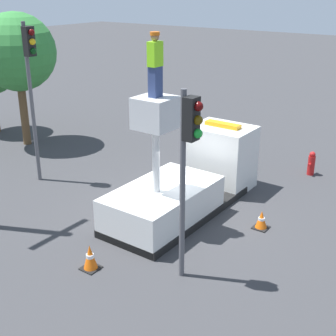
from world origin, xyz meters
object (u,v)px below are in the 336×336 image
at_px(traffic_light_pole, 188,150).
at_px(worker, 155,65).
at_px(traffic_cone_rear, 90,258).
at_px(traffic_light_across, 31,73).
at_px(tree_left_bg, 17,53).
at_px(bucket_truck, 189,182).
at_px(traffic_cone_curbside, 261,220).
at_px(fire_hydrant, 311,163).

bearing_deg(traffic_light_pole, worker, 52.98).
bearing_deg(traffic_cone_rear, traffic_light_pole, -62.47).
distance_m(traffic_light_pole, traffic_cone_rear, 4.01).
bearing_deg(traffic_light_across, tree_left_bg, 58.01).
distance_m(worker, traffic_light_pole, 3.14).
relative_size(bucket_truck, traffic_cone_curbside, 11.11).
bearing_deg(traffic_light_pole, tree_left_bg, 69.21).
height_order(traffic_light_pole, traffic_light_across, traffic_light_across).
height_order(worker, tree_left_bg, tree_left_bg).
distance_m(fire_hydrant, tree_left_bg, 13.33).
bearing_deg(traffic_light_across, fire_hydrant, -51.02).
relative_size(bucket_truck, worker, 3.65).
relative_size(fire_hydrant, traffic_cone_rear, 1.36).
relative_size(traffic_light_across, traffic_cone_curbside, 10.15).
distance_m(worker, traffic_cone_curbside, 5.68).
xyz_separation_m(traffic_light_pole, traffic_cone_curbside, (3.48, -0.44, -3.17)).
distance_m(traffic_cone_rear, traffic_cone_curbside, 5.37).
bearing_deg(tree_left_bg, traffic_light_across, -121.99).
height_order(bucket_truck, traffic_light_pole, traffic_light_pole).
xyz_separation_m(bucket_truck, traffic_light_pole, (-3.42, -2.20, 2.55)).
relative_size(worker, traffic_light_pole, 0.36).
bearing_deg(fire_hydrant, traffic_cone_curbside, -176.54).
distance_m(traffic_light_across, traffic_cone_rear, 7.58).
relative_size(worker, fire_hydrant, 1.84).
bearing_deg(traffic_cone_curbside, tree_left_bg, 85.04).
bearing_deg(bucket_truck, traffic_light_pole, -147.30).
height_order(bucket_truck, traffic_cone_rear, bucket_truck).
distance_m(traffic_light_pole, traffic_light_across, 8.27).
bearing_deg(worker, traffic_cone_rear, 179.03).
xyz_separation_m(worker, traffic_light_across, (0.39, 5.79, -0.86)).
bearing_deg(traffic_cone_rear, fire_hydrant, -13.65).
bearing_deg(bucket_truck, tree_left_bg, 83.37).
height_order(traffic_light_across, fire_hydrant, traffic_light_across).
xyz_separation_m(bucket_truck, traffic_light_across, (-1.37, 5.79, 3.21)).
relative_size(traffic_cone_rear, tree_left_bg, 0.12).
xyz_separation_m(worker, traffic_cone_rear, (-2.82, 0.05, -4.63)).
bearing_deg(fire_hydrant, traffic_light_across, 128.98).
height_order(traffic_light_across, traffic_cone_curbside, traffic_light_across).
xyz_separation_m(worker, traffic_cone_curbside, (1.82, -2.64, -4.69)).
bearing_deg(tree_left_bg, bucket_truck, -96.63).
xyz_separation_m(fire_hydrant, traffic_cone_curbside, (-5.13, -0.31, -0.19)).
bearing_deg(tree_left_bg, fire_hydrant, -71.55).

